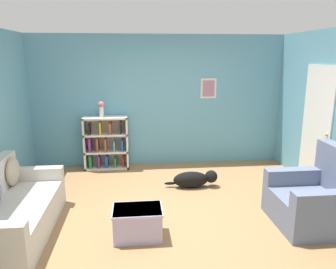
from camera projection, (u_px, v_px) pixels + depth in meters
name	position (u px, v px, depth m)	size (l,w,h in m)	color
ground_plane	(171.00, 212.00, 4.71)	(14.00, 14.00, 0.00)	#997047
wall_back	(159.00, 101.00, 6.58)	(5.60, 0.13, 2.60)	#609EB7
couch	(10.00, 212.00, 4.04)	(0.83, 1.84, 0.84)	beige
bookshelf	(106.00, 144.00, 6.46)	(0.86, 0.32, 1.04)	silver
recliner_chair	(317.00, 199.00, 4.31)	(0.94, 0.99, 1.03)	slate
coffee_table	(138.00, 222.00, 4.01)	(0.60, 0.43, 0.38)	#ADA3CC
dog	(194.00, 179.00, 5.56)	(0.91, 0.25, 0.29)	black
vase	(101.00, 108.00, 6.27)	(0.11, 0.11, 0.30)	silver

